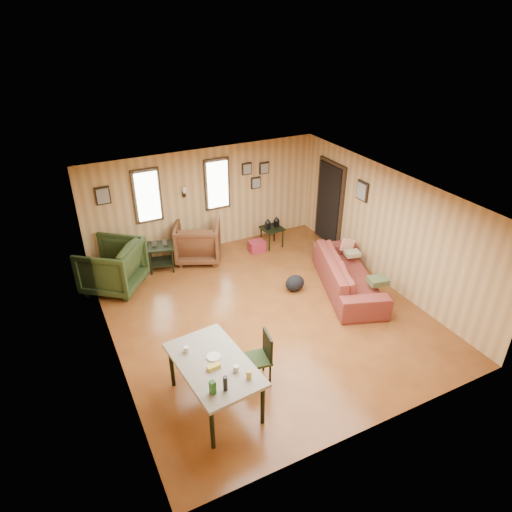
{
  "coord_description": "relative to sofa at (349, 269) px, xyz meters",
  "views": [
    {
      "loc": [
        -3.29,
        -6.18,
        5.19
      ],
      "look_at": [
        0.0,
        0.4,
        1.05
      ],
      "focal_mm": 32.0,
      "sensor_mm": 36.0,
      "label": 1
    }
  ],
  "objects": [
    {
      "name": "room",
      "position": [
        -1.73,
        0.27,
        0.74
      ],
      "size": [
        5.54,
        6.04,
        2.44
      ],
      "color": "brown",
      "rests_on": "ground"
    },
    {
      "name": "sofa",
      "position": [
        0.0,
        0.0,
        0.0
      ],
      "size": [
        1.48,
        2.5,
        0.94
      ],
      "primitive_type": "imported",
      "rotation": [
        0.0,
        0.0,
        1.22
      ],
      "color": "maroon",
      "rests_on": "ground"
    },
    {
      "name": "recliner_brown",
      "position": [
        -2.29,
        2.54,
        0.03
      ],
      "size": [
        1.26,
        1.23,
        0.99
      ],
      "primitive_type": "imported",
      "rotation": [
        0.0,
        0.0,
        2.71
      ],
      "color": "#542E19",
      "rests_on": "ground"
    },
    {
      "name": "recliner_green",
      "position": [
        -4.25,
        2.18,
        0.08
      ],
      "size": [
        1.46,
        1.47,
        1.11
      ],
      "primitive_type": "imported",
      "rotation": [
        0.0,
        0.0,
        -2.23
      ],
      "color": "#263618",
      "rests_on": "ground"
    },
    {
      "name": "end_table",
      "position": [
        -3.17,
        2.47,
        -0.07
      ],
      "size": [
        0.67,
        0.64,
        0.71
      ],
      "rotation": [
        0.0,
        0.0,
        -0.27
      ],
      "color": "black",
      "rests_on": "ground"
    },
    {
      "name": "side_table",
      "position": [
        -0.5,
        2.35,
        0.04
      ],
      "size": [
        0.5,
        0.5,
        0.75
      ],
      "rotation": [
        0.0,
        0.0,
        0.07
      ],
      "color": "black",
      "rests_on": "ground"
    },
    {
      "name": "cooler",
      "position": [
        -0.95,
        2.26,
        -0.34
      ],
      "size": [
        0.38,
        0.28,
        0.27
      ],
      "rotation": [
        0.0,
        0.0,
        -0.04
      ],
      "color": "maroon",
      "rests_on": "ground"
    },
    {
      "name": "backpack",
      "position": [
        -1.0,
        0.42,
        -0.3
      ],
      "size": [
        0.49,
        0.44,
        0.35
      ],
      "rotation": [
        0.0,
        0.0,
        -0.43
      ],
      "color": "black",
      "rests_on": "ground"
    },
    {
      "name": "sofa_pillows",
      "position": [
        0.34,
        -0.0,
        0.02
      ],
      "size": [
        0.64,
        1.6,
        0.32
      ],
      "rotation": [
        0.0,
        0.0,
        -0.21
      ],
      "color": "#454E2B",
      "rests_on": "sofa"
    },
    {
      "name": "dining_table",
      "position": [
        -3.57,
        -1.65,
        0.24
      ],
      "size": [
        1.06,
        1.61,
        1.0
      ],
      "rotation": [
        0.0,
        0.0,
        0.09
      ],
      "color": "gray",
      "rests_on": "ground"
    },
    {
      "name": "dining_chair",
      "position": [
        -2.75,
        -1.49,
        0.01
      ],
      "size": [
        0.44,
        0.44,
        0.86
      ],
      "rotation": [
        0.0,
        0.0,
        -0.15
      ],
      "color": "#263618",
      "rests_on": "ground"
    }
  ]
}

